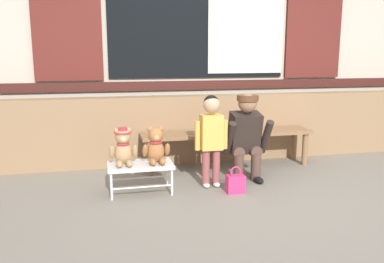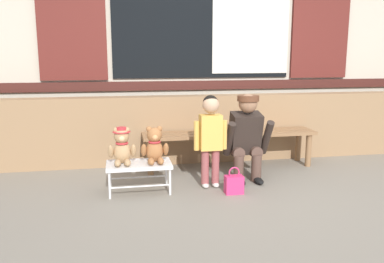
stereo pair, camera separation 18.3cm
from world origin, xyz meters
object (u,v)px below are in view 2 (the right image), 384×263
at_px(child_standing, 211,131).
at_px(adult_crouching, 247,137).
at_px(teddy_bear_with_hat, 122,147).
at_px(handbag_on_ground, 234,184).
at_px(wooden_bench_long, 229,137).
at_px(small_display_bench, 139,166).
at_px(teddy_bear_plain, 155,146).

relative_size(child_standing, adult_crouching, 1.01).
height_order(child_standing, adult_crouching, child_standing).
relative_size(teddy_bear_with_hat, handbag_on_ground, 1.34).
xyz_separation_m(wooden_bench_long, handbag_on_ground, (-0.21, -0.93, -0.28)).
height_order(teddy_bear_with_hat, adult_crouching, adult_crouching).
bearing_deg(adult_crouching, small_display_bench, -170.70).
bearing_deg(handbag_on_ground, wooden_bench_long, 77.14).
relative_size(wooden_bench_long, handbag_on_ground, 7.72).
distance_m(teddy_bear_with_hat, child_standing, 0.90).
bearing_deg(wooden_bench_long, adult_crouching, -84.83).
bearing_deg(teddy_bear_plain, wooden_bench_long, 35.96).
distance_m(small_display_bench, handbag_on_ground, 0.96).
relative_size(teddy_bear_with_hat, adult_crouching, 0.38).
xyz_separation_m(teddy_bear_plain, adult_crouching, (1.02, 0.19, 0.02)).
relative_size(small_display_bench, handbag_on_ground, 2.35).
xyz_separation_m(child_standing, adult_crouching, (0.44, 0.17, -0.11)).
bearing_deg(small_display_bench, child_standing, 1.67).
relative_size(teddy_bear_plain, child_standing, 0.38).
bearing_deg(teddy_bear_plain, small_display_bench, -179.49).
xyz_separation_m(teddy_bear_with_hat, teddy_bear_plain, (0.32, -0.00, -0.01)).
bearing_deg(wooden_bench_long, teddy_bear_with_hat, -151.41).
bearing_deg(adult_crouching, child_standing, -158.88).
bearing_deg(teddy_bear_plain, adult_crouching, 10.65).
height_order(wooden_bench_long, adult_crouching, adult_crouching).
relative_size(small_display_bench, teddy_bear_with_hat, 1.76).
relative_size(teddy_bear_with_hat, teddy_bear_plain, 1.00).
bearing_deg(small_display_bench, handbag_on_ground, -13.41).
distance_m(child_standing, handbag_on_ground, 0.58).
bearing_deg(small_display_bench, teddy_bear_with_hat, 179.23).
relative_size(wooden_bench_long, teddy_bear_plain, 5.78).
bearing_deg(small_display_bench, adult_crouching, 9.30).
xyz_separation_m(adult_crouching, handbag_on_ground, (-0.26, -0.41, -0.38)).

